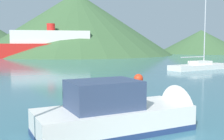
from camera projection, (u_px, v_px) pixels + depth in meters
motorboat_near at (128, 114)px, 9.89m from camera, size 6.69×3.88×2.40m
sailboat_inner at (200, 66)px, 32.92m from camera, size 8.54×5.18×11.09m
ferry_distant at (51, 46)px, 61.17m from camera, size 23.65×8.27×7.34m
buoy_marker at (138, 83)px, 18.70m from camera, size 0.89×0.89×1.02m
hill_central at (76, 24)px, 78.92m from camera, size 53.43×53.43×17.27m
hill_east at (201, 42)px, 86.83m from camera, size 26.82×26.82×7.16m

